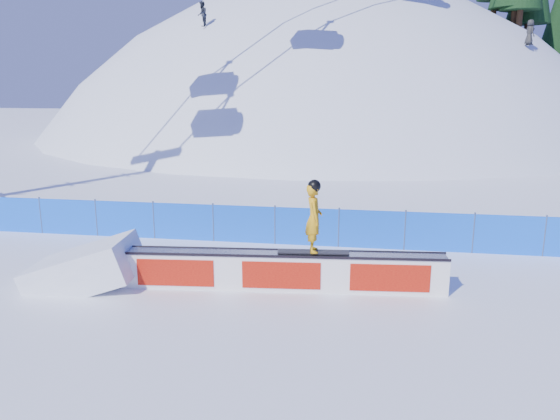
# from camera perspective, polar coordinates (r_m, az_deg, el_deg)

# --- Properties ---
(ground) EXTENTS (160.00, 160.00, 0.00)m
(ground) POSITION_cam_1_polar(r_m,az_deg,el_deg) (13.41, -8.01, -8.90)
(ground) COLOR white
(ground) RESTS_ON ground
(snow_hill) EXTENTS (64.00, 64.00, 64.00)m
(snow_hill) POSITION_cam_1_polar(r_m,az_deg,el_deg) (58.69, 4.64, -9.71)
(snow_hill) COLOR white
(snow_hill) RESTS_ON ground
(safety_fence) EXTENTS (22.05, 0.05, 1.30)m
(safety_fence) POSITION_cam_1_polar(r_m,az_deg,el_deg) (17.34, -3.79, -1.49)
(safety_fence) COLOR blue
(safety_fence) RESTS_ON ground
(rail_box) EXTENTS (8.05, 1.25, 0.96)m
(rail_box) POSITION_cam_1_polar(r_m,az_deg,el_deg) (13.54, 0.20, -6.38)
(rail_box) COLOR white
(rail_box) RESTS_ON ground
(snow_ramp) EXTENTS (2.91, 1.97, 1.73)m
(snow_ramp) POSITION_cam_1_polar(r_m,az_deg,el_deg) (14.88, -19.63, -7.27)
(snow_ramp) COLOR white
(snow_ramp) RESTS_ON ground
(snowboarder) EXTENTS (1.75, 0.68, 1.81)m
(snowboarder) POSITION_cam_1_polar(r_m,az_deg,el_deg) (13.11, 3.55, -0.77)
(snowboarder) COLOR black
(snowboarder) RESTS_ON rail_box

